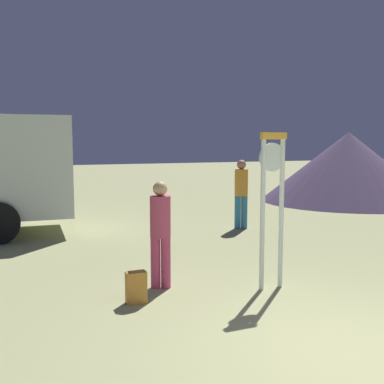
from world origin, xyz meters
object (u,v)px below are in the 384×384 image
Objects in this scene: backpack at (136,288)px; person_distant at (241,190)px; dome_tent at (348,167)px; standing_clock at (272,194)px; person_near_clock at (160,229)px.

backpack is 0.25× the size of person_distant.
dome_tent is (6.18, 3.25, 0.30)m from person_distant.
dome_tent reaches higher than standing_clock.
person_distant is at bearing 66.88° from standing_clock.
standing_clock is 1.34× the size of person_distant.
dome_tent reaches higher than backpack.
person_distant is (3.87, 4.17, 0.75)m from backpack.
standing_clock reaches higher than backpack.
person_distant is at bearing 47.11° from backpack.
standing_clock is at bearing -113.12° from person_distant.
standing_clock is 2.36m from backpack.
standing_clock is 0.37× the size of dome_tent.
dome_tent reaches higher than person_distant.
dome_tent reaches higher than person_near_clock.
dome_tent is at bearing 43.30° from standing_clock.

